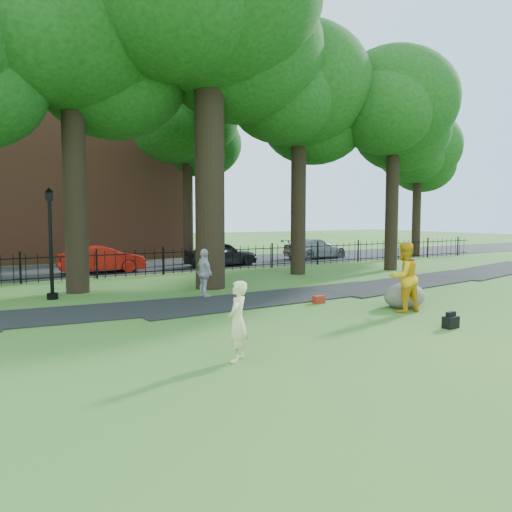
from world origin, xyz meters
TOP-DOWN VIEW (x-y plane):
  - ground at (0.00, 0.00)m, footprint 120.00×120.00m
  - footpath at (1.00, 3.90)m, footprint 36.07×3.85m
  - street at (0.00, 16.00)m, footprint 80.00×7.00m
  - iron_fence at (0.00, 12.00)m, footprint 44.00×0.04m
  - brick_building at (-4.00, 24.00)m, footprint 18.00×8.00m
  - big_tree at (0.13, 7.09)m, footprint 10.08×8.61m
  - tree_row at (0.52, 8.40)m, footprint 26.82×7.96m
  - woman at (-3.66, -1.75)m, footprint 0.66×0.65m
  - man at (2.71, 0.01)m, footprint 1.04×0.85m
  - pedestrian at (-1.09, 5.18)m, footprint 0.44×0.97m
  - boulder at (3.28, 0.49)m, footprint 1.56×1.32m
  - lamppost at (-5.52, 7.44)m, footprint 0.36×0.36m
  - backpack at (2.11, -2.04)m, footprint 0.40×0.27m
  - red_bag at (1.48, 2.32)m, footprint 0.36×0.24m
  - red_sedan at (-2.24, 14.21)m, footprint 4.05×1.65m
  - grey_car at (4.04, 14.02)m, footprint 4.02×1.73m
  - silver_car at (11.25, 15.10)m, footprint 4.51×2.09m

SIDE VIEW (x-z plane):
  - ground at x=0.00m, z-range 0.00..0.00m
  - footpath at x=1.00m, z-range -0.01..0.01m
  - street at x=0.00m, z-range -0.01..0.01m
  - red_bag at x=1.48m, z-range 0.00..0.24m
  - backpack at x=2.11m, z-range 0.00..0.29m
  - boulder at x=3.28m, z-range 0.00..0.79m
  - iron_fence at x=0.00m, z-range 0.00..1.20m
  - silver_car at x=11.25m, z-range 0.00..1.27m
  - red_sedan at x=-2.24m, z-range 0.00..1.31m
  - grey_car at x=4.04m, z-range 0.00..1.35m
  - woman at x=-3.66m, z-range 0.00..1.53m
  - pedestrian at x=-1.09m, z-range 0.00..1.63m
  - man at x=2.71m, z-range 0.00..2.00m
  - lamppost at x=-5.52m, z-range -0.04..3.60m
  - brick_building at x=-4.00m, z-range 0.00..12.00m
  - tree_row at x=0.52m, z-range 1.94..14.36m
  - big_tree at x=0.13m, z-range 2.96..17.33m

